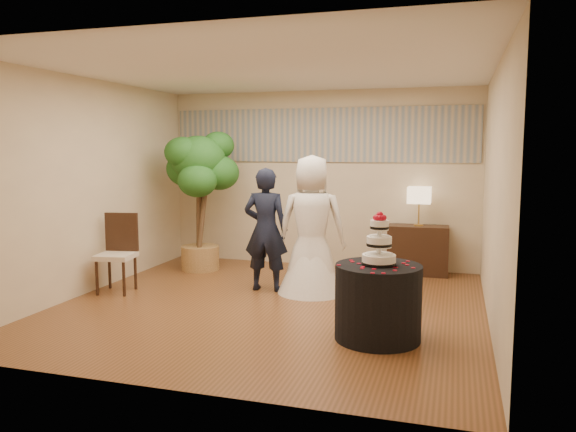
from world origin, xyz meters
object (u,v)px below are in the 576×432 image
(cake_table, at_px, (378,302))
(wedding_cake, at_px, (379,238))
(bride, at_px, (312,225))
(table_lamp, at_px, (419,206))
(groom, at_px, (266,230))
(ficus_tree, at_px, (199,200))
(console, at_px, (418,250))
(side_chair, at_px, (116,254))

(cake_table, relative_size, wedding_cake, 1.61)
(bride, distance_m, table_lamp, 1.97)
(cake_table, bearing_deg, groom, 138.14)
(ficus_tree, bearing_deg, wedding_cake, -38.01)
(cake_table, bearing_deg, console, 86.63)
(groom, distance_m, cake_table, 2.32)
(table_lamp, relative_size, side_chair, 0.56)
(cake_table, relative_size, console, 0.96)
(bride, bearing_deg, console, -139.31)
(bride, height_order, side_chair, bride)
(cake_table, xyz_separation_m, ficus_tree, (-3.10, 2.42, 0.72))
(bride, distance_m, console, 2.03)
(cake_table, distance_m, wedding_cake, 0.64)
(bride, relative_size, side_chair, 1.75)
(groom, bearing_deg, wedding_cake, 135.10)
(side_chair, bearing_deg, table_lamp, 21.93)
(ficus_tree, bearing_deg, table_lamp, 11.32)
(table_lamp, bearing_deg, groom, -140.42)
(cake_table, height_order, ficus_tree, ficus_tree)
(ficus_tree, bearing_deg, cake_table, -38.01)
(cake_table, distance_m, table_lamp, 3.15)
(groom, distance_m, wedding_cake, 2.29)
(groom, xyz_separation_m, wedding_cake, (1.70, -1.52, 0.20))
(console, bearing_deg, wedding_cake, -95.18)
(cake_table, xyz_separation_m, console, (0.18, 3.08, -0.01))
(bride, bearing_deg, cake_table, 115.35)
(bride, height_order, wedding_cake, bride)
(groom, bearing_deg, side_chair, 17.10)
(wedding_cake, xyz_separation_m, table_lamp, (0.18, 3.08, 0.01))
(bride, bearing_deg, side_chair, 7.42)
(table_lamp, distance_m, side_chair, 4.38)
(bride, height_order, ficus_tree, ficus_tree)
(table_lamp, bearing_deg, ficus_tree, -168.68)
(cake_table, distance_m, console, 3.08)
(groom, height_order, bride, bride)
(ficus_tree, relative_size, side_chair, 2.12)
(ficus_tree, bearing_deg, bride, -22.73)
(cake_table, bearing_deg, side_chair, 166.65)
(side_chair, bearing_deg, cake_table, -22.31)
(groom, relative_size, wedding_cake, 3.11)
(table_lamp, relative_size, ficus_tree, 0.26)
(cake_table, xyz_separation_m, side_chair, (-3.55, 0.84, 0.14))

